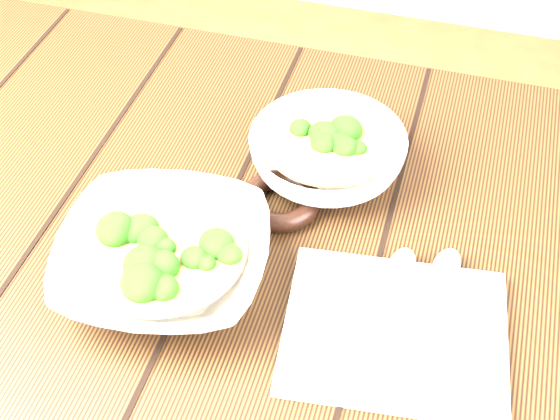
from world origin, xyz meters
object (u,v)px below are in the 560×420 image
(table, at_px, (236,292))
(trivet, at_px, (280,200))
(soup_bowl_back, at_px, (327,154))
(napkin, at_px, (395,332))
(soup_bowl_front, at_px, (163,258))

(table, height_order, trivet, trivet)
(table, relative_size, trivet, 11.80)
(soup_bowl_back, height_order, napkin, soup_bowl_back)
(table, xyz_separation_m, soup_bowl_front, (-0.05, -0.09, 0.15))
(soup_bowl_back, distance_m, trivet, 0.09)
(soup_bowl_back, height_order, trivet, soup_bowl_back)
(napkin, bearing_deg, table, 149.57)
(table, distance_m, soup_bowl_back, 0.22)
(soup_bowl_back, bearing_deg, trivet, -117.50)
(napkin, bearing_deg, soup_bowl_back, 113.54)
(table, bearing_deg, napkin, -23.95)
(table, relative_size, napkin, 5.10)
(soup_bowl_front, xyz_separation_m, napkin, (0.27, -0.01, -0.03))
(soup_bowl_front, distance_m, soup_bowl_back, 0.26)
(table, relative_size, soup_bowl_back, 5.89)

